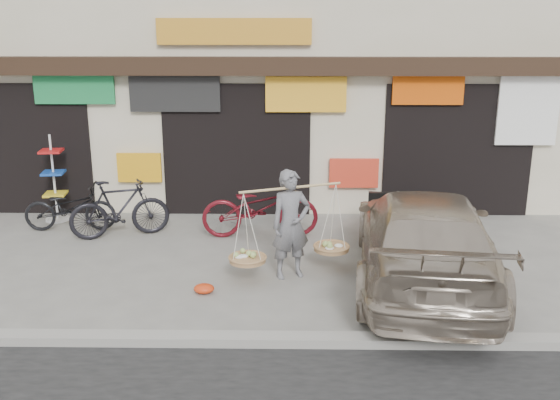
{
  "coord_description": "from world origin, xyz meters",
  "views": [
    {
      "loc": [
        1.09,
        -9.0,
        3.89
      ],
      "look_at": [
        0.93,
        0.9,
        1.04
      ],
      "focal_mm": 40.0,
      "sensor_mm": 36.0,
      "label": 1
    }
  ],
  "objects_px": {
    "display_rack": "(55,186)",
    "street_vendor": "(291,228)",
    "bike_0": "(70,207)",
    "suv": "(424,238)",
    "bike_1": "(120,209)",
    "bike_2": "(260,208)"
  },
  "relations": [
    {
      "from": "street_vendor",
      "to": "bike_2",
      "type": "height_order",
      "value": "street_vendor"
    },
    {
      "from": "bike_2",
      "to": "display_rack",
      "type": "relative_size",
      "value": 1.23
    },
    {
      "from": "bike_0",
      "to": "suv",
      "type": "distance_m",
      "value": 6.71
    },
    {
      "from": "bike_2",
      "to": "street_vendor",
      "type": "bearing_deg",
      "value": -167.55
    },
    {
      "from": "street_vendor",
      "to": "suv",
      "type": "bearing_deg",
      "value": -26.28
    },
    {
      "from": "bike_0",
      "to": "display_rack",
      "type": "distance_m",
      "value": 0.83
    },
    {
      "from": "suv",
      "to": "display_rack",
      "type": "xyz_separation_m",
      "value": [
        -6.76,
        2.99,
        -0.01
      ]
    },
    {
      "from": "display_rack",
      "to": "street_vendor",
      "type": "bearing_deg",
      "value": -30.79
    },
    {
      "from": "bike_1",
      "to": "bike_2",
      "type": "distance_m",
      "value": 2.6
    },
    {
      "from": "display_rack",
      "to": "bike_2",
      "type": "bearing_deg",
      "value": -12.63
    },
    {
      "from": "bike_1",
      "to": "display_rack",
      "type": "distance_m",
      "value": 1.86
    },
    {
      "from": "suv",
      "to": "display_rack",
      "type": "relative_size",
      "value": 2.94
    },
    {
      "from": "bike_0",
      "to": "suv",
      "type": "bearing_deg",
      "value": -114.79
    },
    {
      "from": "bike_1",
      "to": "bike_2",
      "type": "xyz_separation_m",
      "value": [
        2.6,
        0.06,
        0.02
      ]
    },
    {
      "from": "bike_0",
      "to": "display_rack",
      "type": "relative_size",
      "value": 0.99
    },
    {
      "from": "bike_0",
      "to": "display_rack",
      "type": "bearing_deg",
      "value": 34.59
    },
    {
      "from": "bike_0",
      "to": "bike_1",
      "type": "bearing_deg",
      "value": -113.42
    },
    {
      "from": "bike_1",
      "to": "bike_2",
      "type": "height_order",
      "value": "bike_2"
    },
    {
      "from": "bike_0",
      "to": "suv",
      "type": "relative_size",
      "value": 0.33
    },
    {
      "from": "bike_0",
      "to": "suv",
      "type": "xyz_separation_m",
      "value": [
        6.27,
        -2.37,
        0.26
      ]
    },
    {
      "from": "street_vendor",
      "to": "bike_1",
      "type": "xyz_separation_m",
      "value": [
        -3.17,
        1.82,
        -0.25
      ]
    },
    {
      "from": "bike_1",
      "to": "suv",
      "type": "relative_size",
      "value": 0.35
    }
  ]
}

